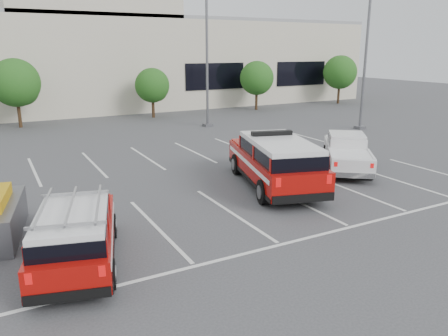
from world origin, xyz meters
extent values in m
plane|color=#3B3B3E|center=(0.00, 0.00, 0.00)|extent=(120.00, 120.00, 0.00)
cube|color=silver|center=(0.00, 4.50, 0.01)|extent=(23.00, 15.00, 0.01)
cube|color=beige|center=(0.00, 32.00, 4.00)|extent=(60.00, 15.00, 8.00)
cube|color=gray|center=(0.00, 32.00, 8.15)|extent=(60.00, 15.00, 0.30)
cube|color=beige|center=(2.00, 30.50, 9.00)|extent=(14.00, 12.00, 2.00)
cylinder|color=#3F2B19|center=(-5.00, 22.00, 0.92)|extent=(0.24, 0.24, 1.84)
sphere|color=#1C5617|center=(-5.00, 22.00, 3.16)|extent=(3.37, 3.37, 3.37)
sphere|color=#1C5617|center=(-4.60, 22.20, 2.65)|extent=(2.24, 2.24, 2.24)
cylinder|color=#3F2B19|center=(5.00, 22.00, 0.76)|extent=(0.24, 0.24, 1.51)
sphere|color=#1C5617|center=(5.00, 22.00, 2.60)|extent=(2.77, 2.77, 2.77)
sphere|color=#1C5617|center=(5.40, 22.20, 2.18)|extent=(1.85, 1.85, 1.85)
cylinder|color=#3F2B19|center=(15.00, 22.00, 0.84)|extent=(0.24, 0.24, 1.67)
sphere|color=#1C5617|center=(15.00, 22.00, 2.88)|extent=(3.07, 3.07, 3.07)
sphere|color=#1C5617|center=(15.40, 22.20, 2.42)|extent=(2.05, 2.05, 2.05)
cylinder|color=#3F2B19|center=(25.00, 22.00, 0.92)|extent=(0.24, 0.24, 1.84)
sphere|color=#1C5617|center=(25.00, 22.00, 3.16)|extent=(3.37, 3.37, 3.37)
sphere|color=#1C5617|center=(25.40, 22.20, 2.65)|extent=(2.24, 2.24, 2.24)
cube|color=#59595E|center=(7.00, 16.00, 0.10)|extent=(0.60, 0.60, 0.20)
cylinder|color=#59595E|center=(7.00, 16.00, 5.00)|extent=(0.18, 0.18, 10.00)
cube|color=#59595E|center=(16.00, 10.00, 0.10)|extent=(0.60, 0.60, 0.20)
cylinder|color=#59595E|center=(16.00, 10.00, 5.00)|extent=(0.18, 0.18, 10.00)
cube|color=#960A07|center=(3.04, 1.90, 0.87)|extent=(3.94, 6.67, 0.96)
cube|color=black|center=(2.88, 1.35, 1.60)|extent=(3.25, 4.86, 0.50)
cube|color=silver|center=(2.88, 1.35, 1.94)|extent=(3.19, 4.76, 0.18)
cube|color=black|center=(3.15, 2.29, 2.12)|extent=(1.71, 0.78, 0.17)
cube|color=silver|center=(7.55, 2.47, 0.68)|extent=(4.60, 5.20, 0.75)
cube|color=black|center=(7.83, 2.84, 1.25)|extent=(2.43, 2.46, 0.39)
cube|color=silver|center=(7.83, 2.84, 1.52)|extent=(2.38, 2.41, 0.14)
cube|color=#960A07|center=(-5.31, -1.24, 0.69)|extent=(2.97, 4.95, 0.76)
cube|color=black|center=(-5.43, -1.68, 1.27)|extent=(2.45, 3.51, 0.40)
cube|color=silver|center=(-5.43, -1.68, 1.54)|extent=(2.40, 3.43, 0.15)
cube|color=#A5A5A8|center=(-5.43, -1.68, 1.80)|extent=(2.42, 3.21, 0.05)
camera|label=1|loc=(-6.90, -12.19, 5.43)|focal=35.00mm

